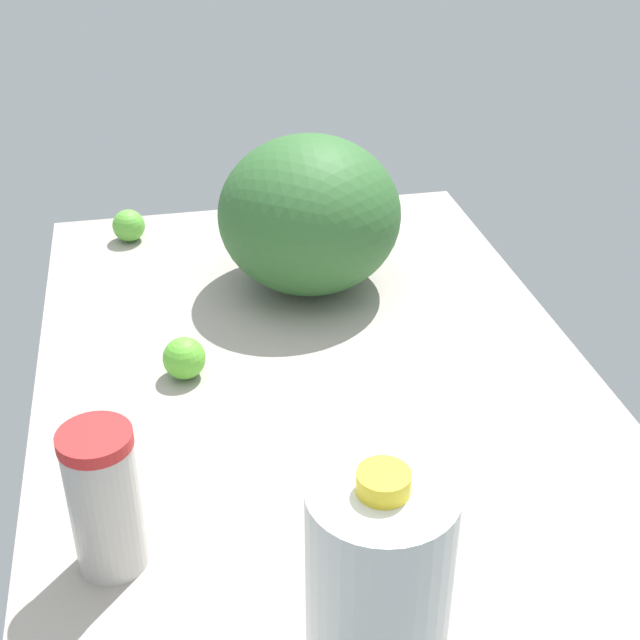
{
  "coord_description": "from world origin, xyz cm",
  "views": [
    {
      "loc": [
        96.97,
        -19.71,
        72.79
      ],
      "look_at": [
        0.0,
        0.0,
        13.0
      ],
      "focal_mm": 50.0,
      "sensor_mm": 36.0,
      "label": 1
    }
  ],
  "objects": [
    {
      "name": "lime_by_jug",
      "position": [
        -49.92,
        -24.34,
        5.84
      ],
      "size": [
        5.69,
        5.69,
        5.69
      ],
      "primitive_type": "sphere",
      "color": "#5DB33A",
      "rests_on": "countertop"
    },
    {
      "name": "watermelon",
      "position": [
        -27.79,
        3.95,
        15.26
      ],
      "size": [
        28.52,
        28.52,
        24.53
      ],
      "primitive_type": "ellipsoid",
      "color": "#336630",
      "rests_on": "countertop"
    },
    {
      "name": "tumbler_cup",
      "position": [
        27.32,
        -27.52,
        11.46
      ],
      "size": [
        7.41,
        7.41,
        16.84
      ],
      "color": "beige",
      "rests_on": "countertop"
    },
    {
      "name": "lime_beside_bowl",
      "position": [
        -5.33,
        -17.74,
        5.92
      ],
      "size": [
        5.84,
        5.84,
        5.84
      ],
      "primitive_type": "sphere",
      "color": "#5FBC35",
      "rests_on": "countertop"
    },
    {
      "name": "countertop",
      "position": [
        0.0,
        0.0,
        1.5
      ],
      "size": [
        120.0,
        76.0,
        3.0
      ],
      "primitive_type": "cube",
      "color": "#A49A90",
      "rests_on": "ground"
    },
    {
      "name": "milk_jug",
      "position": [
        47.9,
        -4.85,
        15.0
      ],
      "size": [
        12.04,
        12.04,
        25.57
      ],
      "color": "white",
      "rests_on": "countertop"
    }
  ]
}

